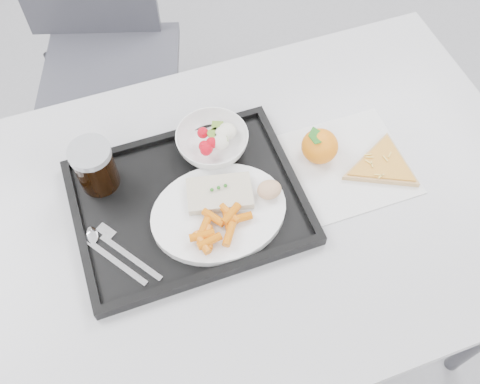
{
  "coord_description": "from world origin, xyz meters",
  "views": [
    {
      "loc": [
        -0.21,
        -0.21,
        1.69
      ],
      "look_at": [
        -0.02,
        0.32,
        0.77
      ],
      "focal_mm": 40.0,
      "sensor_mm": 36.0,
      "label": 1
    }
  ],
  "objects_px": {
    "salad_bowl": "(212,142)",
    "cola_glass": "(95,166)",
    "dinner_plate": "(219,213)",
    "table": "(254,219)",
    "tangerine": "(320,146)",
    "tray": "(188,203)",
    "chair": "(100,36)",
    "pizza_slice": "(383,165)"
  },
  "relations": [
    {
      "from": "table",
      "to": "chair",
      "type": "distance_m",
      "value": 0.87
    },
    {
      "from": "table",
      "to": "tray",
      "type": "height_order",
      "value": "tray"
    },
    {
      "from": "tray",
      "to": "chair",
      "type": "bearing_deg",
      "value": 94.58
    },
    {
      "from": "tray",
      "to": "dinner_plate",
      "type": "xyz_separation_m",
      "value": [
        0.05,
        -0.05,
        0.02
      ]
    },
    {
      "from": "pizza_slice",
      "to": "table",
      "type": "bearing_deg",
      "value": 177.98
    },
    {
      "from": "table",
      "to": "chair",
      "type": "xyz_separation_m",
      "value": [
        -0.19,
        0.84,
        -0.15
      ]
    },
    {
      "from": "tray",
      "to": "tangerine",
      "type": "distance_m",
      "value": 0.3
    },
    {
      "from": "dinner_plate",
      "to": "salad_bowl",
      "type": "xyz_separation_m",
      "value": [
        0.04,
        0.16,
        0.01
      ]
    },
    {
      "from": "chair",
      "to": "cola_glass",
      "type": "relative_size",
      "value": 8.61
    },
    {
      "from": "chair",
      "to": "tray",
      "type": "distance_m",
      "value": 0.83
    },
    {
      "from": "chair",
      "to": "salad_bowl",
      "type": "bearing_deg",
      "value": -77.56
    },
    {
      "from": "dinner_plate",
      "to": "cola_glass",
      "type": "height_order",
      "value": "cola_glass"
    },
    {
      "from": "salad_bowl",
      "to": "tangerine",
      "type": "xyz_separation_m",
      "value": [
        0.21,
        -0.09,
        -0.0
      ]
    },
    {
      "from": "tangerine",
      "to": "pizza_slice",
      "type": "bearing_deg",
      "value": -32.8
    },
    {
      "from": "tray",
      "to": "cola_glass",
      "type": "distance_m",
      "value": 0.2
    },
    {
      "from": "table",
      "to": "cola_glass",
      "type": "relative_size",
      "value": 11.11
    },
    {
      "from": "salad_bowl",
      "to": "cola_glass",
      "type": "xyz_separation_m",
      "value": [
        -0.24,
        -0.0,
        0.03
      ]
    },
    {
      "from": "cola_glass",
      "to": "dinner_plate",
      "type": "bearing_deg",
      "value": -37.65
    },
    {
      "from": "table",
      "to": "tangerine",
      "type": "distance_m",
      "value": 0.21
    },
    {
      "from": "table",
      "to": "pizza_slice",
      "type": "height_order",
      "value": "pizza_slice"
    },
    {
      "from": "table",
      "to": "pizza_slice",
      "type": "xyz_separation_m",
      "value": [
        0.28,
        -0.01,
        0.08
      ]
    },
    {
      "from": "pizza_slice",
      "to": "tray",
      "type": "bearing_deg",
      "value": 173.0
    },
    {
      "from": "dinner_plate",
      "to": "cola_glass",
      "type": "xyz_separation_m",
      "value": [
        -0.2,
        0.16,
        0.05
      ]
    },
    {
      "from": "dinner_plate",
      "to": "tangerine",
      "type": "relative_size",
      "value": 2.72
    },
    {
      "from": "chair",
      "to": "pizza_slice",
      "type": "xyz_separation_m",
      "value": [
        0.48,
        -0.85,
        0.22
      ]
    },
    {
      "from": "dinner_plate",
      "to": "cola_glass",
      "type": "distance_m",
      "value": 0.26
    },
    {
      "from": "dinner_plate",
      "to": "tangerine",
      "type": "height_order",
      "value": "tangerine"
    },
    {
      "from": "chair",
      "to": "tangerine",
      "type": "xyz_separation_m",
      "value": [
        0.36,
        -0.77,
        0.25
      ]
    },
    {
      "from": "salad_bowl",
      "to": "pizza_slice",
      "type": "height_order",
      "value": "salad_bowl"
    },
    {
      "from": "tangerine",
      "to": "cola_glass",
      "type": "bearing_deg",
      "value": 169.64
    },
    {
      "from": "chair",
      "to": "table",
      "type": "bearing_deg",
      "value": -77.09
    },
    {
      "from": "table",
      "to": "tangerine",
      "type": "relative_size",
      "value": 12.09
    },
    {
      "from": "table",
      "to": "tray",
      "type": "distance_m",
      "value": 0.15
    },
    {
      "from": "tray",
      "to": "pizza_slice",
      "type": "xyz_separation_m",
      "value": [
        0.41,
        -0.05,
        0.0
      ]
    },
    {
      "from": "tangerine",
      "to": "pizza_slice",
      "type": "distance_m",
      "value": 0.14
    },
    {
      "from": "chair",
      "to": "cola_glass",
      "type": "bearing_deg",
      "value": -97.5
    },
    {
      "from": "table",
      "to": "pizza_slice",
      "type": "bearing_deg",
      "value": -2.02
    },
    {
      "from": "dinner_plate",
      "to": "salad_bowl",
      "type": "distance_m",
      "value": 0.16
    },
    {
      "from": "chair",
      "to": "cola_glass",
      "type": "xyz_separation_m",
      "value": [
        -0.09,
        -0.69,
        0.28
      ]
    },
    {
      "from": "table",
      "to": "chair",
      "type": "relative_size",
      "value": 1.29
    },
    {
      "from": "dinner_plate",
      "to": "salad_bowl",
      "type": "relative_size",
      "value": 1.78
    },
    {
      "from": "table",
      "to": "dinner_plate",
      "type": "relative_size",
      "value": 4.44
    }
  ]
}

